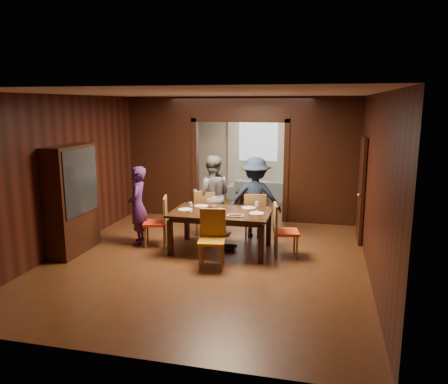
% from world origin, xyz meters
% --- Properties ---
extents(floor, '(9.00, 9.00, 0.00)m').
position_xyz_m(floor, '(0.00, 0.00, 0.00)').
color(floor, '#4D2D15').
rests_on(floor, ground).
extents(ceiling, '(5.50, 9.00, 0.02)m').
position_xyz_m(ceiling, '(0.00, 0.00, 2.90)').
color(ceiling, silver).
rests_on(ceiling, room_walls).
extents(room_walls, '(5.52, 9.01, 2.90)m').
position_xyz_m(room_walls, '(0.00, 1.89, 1.51)').
color(room_walls, black).
rests_on(room_walls, floor).
extents(person_purple, '(0.51, 0.64, 1.54)m').
position_xyz_m(person_purple, '(-1.58, -0.75, 0.77)').
color(person_purple, '#431E59').
rests_on(person_purple, floor).
extents(person_grey, '(0.93, 0.79, 1.69)m').
position_xyz_m(person_grey, '(-0.30, 0.15, 0.84)').
color(person_grey, '#585A60').
rests_on(person_grey, floor).
extents(person_navy, '(1.13, 0.72, 1.67)m').
position_xyz_m(person_navy, '(0.60, 0.20, 0.83)').
color(person_navy, '#162339').
rests_on(person_navy, floor).
extents(sofa, '(2.04, 0.86, 0.59)m').
position_xyz_m(sofa, '(0.25, 3.85, 0.29)').
color(sofa, '#86A8AF').
rests_on(sofa, floor).
extents(serving_bowl, '(0.30, 0.30, 0.07)m').
position_xyz_m(serving_bowl, '(0.28, -0.74, 0.80)').
color(serving_bowl, black).
rests_on(serving_bowl, dining_table).
extents(dining_table, '(1.83, 1.14, 0.76)m').
position_xyz_m(dining_table, '(0.12, -0.79, 0.38)').
color(dining_table, black).
rests_on(dining_table, floor).
extents(coffee_table, '(0.80, 0.50, 0.40)m').
position_xyz_m(coffee_table, '(0.05, 3.03, 0.20)').
color(coffee_table, black).
rests_on(coffee_table, floor).
extents(chair_left, '(0.54, 0.54, 0.97)m').
position_xyz_m(chair_left, '(-1.20, -0.79, 0.48)').
color(chair_left, red).
rests_on(chair_left, floor).
extents(chair_right, '(0.52, 0.52, 0.97)m').
position_xyz_m(chair_right, '(1.34, -0.83, 0.48)').
color(chair_right, '#E84215').
rests_on(chair_right, floor).
extents(chair_far_l, '(0.45, 0.45, 0.97)m').
position_xyz_m(chair_far_l, '(-0.40, 0.12, 0.48)').
color(chair_far_l, red).
rests_on(chair_far_l, floor).
extents(chair_far_r, '(0.51, 0.51, 0.97)m').
position_xyz_m(chair_far_r, '(0.62, 0.10, 0.48)').
color(chair_far_r, red).
rests_on(chair_far_r, floor).
extents(chair_near, '(0.50, 0.50, 0.97)m').
position_xyz_m(chair_near, '(0.17, -1.66, 0.48)').
color(chair_near, '#C47712').
rests_on(chair_near, floor).
extents(hutch, '(0.40, 1.20, 2.00)m').
position_xyz_m(hutch, '(-2.53, -1.50, 1.00)').
color(hutch, black).
rests_on(hutch, floor).
extents(door_right, '(0.06, 0.90, 2.10)m').
position_xyz_m(door_right, '(2.70, 0.50, 1.05)').
color(door_right, black).
rests_on(door_right, floor).
extents(window_far, '(1.20, 0.03, 1.30)m').
position_xyz_m(window_far, '(0.00, 4.44, 1.70)').
color(window_far, silver).
rests_on(window_far, back_wall).
extents(curtain_left, '(0.35, 0.06, 2.40)m').
position_xyz_m(curtain_left, '(-0.75, 4.40, 1.25)').
color(curtain_left, white).
rests_on(curtain_left, back_wall).
extents(curtain_right, '(0.35, 0.06, 2.40)m').
position_xyz_m(curtain_right, '(0.75, 4.40, 1.25)').
color(curtain_right, white).
rests_on(curtain_right, back_wall).
extents(plate_left, '(0.27, 0.27, 0.01)m').
position_xyz_m(plate_left, '(-0.57, -0.83, 0.77)').
color(plate_left, white).
rests_on(plate_left, dining_table).
extents(plate_far_l, '(0.27, 0.27, 0.01)m').
position_xyz_m(plate_far_l, '(-0.35, -0.48, 0.77)').
color(plate_far_l, silver).
rests_on(plate_far_l, dining_table).
extents(plate_far_r, '(0.27, 0.27, 0.01)m').
position_xyz_m(plate_far_r, '(0.58, -0.41, 0.77)').
color(plate_far_r, silver).
rests_on(plate_far_r, dining_table).
extents(plate_right, '(0.27, 0.27, 0.01)m').
position_xyz_m(plate_right, '(0.79, -0.80, 0.77)').
color(plate_right, silver).
rests_on(plate_right, dining_table).
extents(plate_near, '(0.27, 0.27, 0.01)m').
position_xyz_m(plate_near, '(0.15, -1.13, 0.77)').
color(plate_near, silver).
rests_on(plate_near, dining_table).
extents(platter_a, '(0.30, 0.20, 0.04)m').
position_xyz_m(platter_a, '(0.07, -0.95, 0.78)').
color(platter_a, gray).
rests_on(platter_a, dining_table).
extents(platter_b, '(0.30, 0.20, 0.04)m').
position_xyz_m(platter_b, '(0.45, -1.06, 0.78)').
color(platter_b, gray).
rests_on(platter_b, dining_table).
extents(wineglass_left, '(0.08, 0.08, 0.18)m').
position_xyz_m(wineglass_left, '(-0.43, -0.95, 0.85)').
color(wineglass_left, white).
rests_on(wineglass_left, dining_table).
extents(wineglass_far, '(0.08, 0.08, 0.18)m').
position_xyz_m(wineglass_far, '(-0.12, -0.36, 0.85)').
color(wineglass_far, white).
rests_on(wineglass_far, dining_table).
extents(wineglass_right, '(0.08, 0.08, 0.18)m').
position_xyz_m(wineglass_right, '(0.77, -0.61, 0.85)').
color(wineglass_right, white).
rests_on(wineglass_right, dining_table).
extents(tumbler, '(0.07, 0.07, 0.14)m').
position_xyz_m(tumbler, '(0.20, -1.12, 0.83)').
color(tumbler, silver).
rests_on(tumbler, dining_table).
extents(condiment_jar, '(0.08, 0.08, 0.11)m').
position_xyz_m(condiment_jar, '(-0.07, -0.85, 0.82)').
color(condiment_jar, '#532713').
rests_on(condiment_jar, dining_table).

